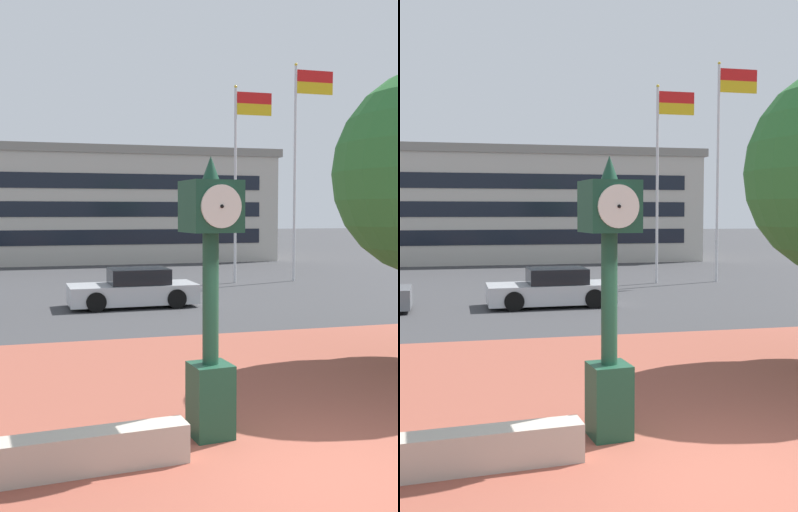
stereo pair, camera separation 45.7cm
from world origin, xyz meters
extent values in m
plane|color=#38383A|center=(0.00, 0.00, 0.00)|extent=(200.00, 200.00, 0.00)
cube|color=brown|center=(0.00, 2.21, 0.00)|extent=(44.00, 12.43, 0.01)
cube|color=#ADA393|center=(-3.12, 0.81, 0.25)|extent=(3.22, 0.67, 0.50)
cube|color=#19422D|center=(-1.01, 1.56, 0.52)|extent=(0.61, 0.61, 1.05)
cylinder|color=#19422D|center=(-1.01, 1.56, 1.97)|extent=(0.23, 0.23, 1.84)
cube|color=#19422D|center=(-1.01, 1.56, 3.24)|extent=(0.78, 0.78, 0.71)
cylinder|color=silver|center=(-1.05, 1.93, 3.24)|extent=(0.58, 0.09, 0.58)
sphere|color=black|center=(-1.06, 1.95, 3.24)|extent=(0.05, 0.05, 0.05)
cylinder|color=silver|center=(-0.97, 1.19, 3.24)|extent=(0.58, 0.09, 0.58)
sphere|color=black|center=(-0.97, 1.17, 3.24)|extent=(0.05, 0.05, 0.05)
cone|color=#19422D|center=(-1.01, 1.56, 3.77)|extent=(0.25, 0.25, 0.34)
cube|color=#B7BABF|center=(-0.26, 13.55, 0.44)|extent=(4.28, 1.89, 0.64)
cube|color=black|center=(-0.04, 13.55, 1.00)|extent=(1.99, 1.58, 0.56)
cylinder|color=black|center=(-1.55, 12.69, 0.32)|extent=(0.65, 0.24, 0.64)
cylinder|color=black|center=(-1.59, 14.34, 0.32)|extent=(0.65, 0.24, 0.64)
cylinder|color=black|center=(1.08, 12.76, 0.32)|extent=(0.65, 0.24, 0.64)
cylinder|color=black|center=(1.04, 14.41, 0.32)|extent=(0.65, 0.24, 0.64)
cylinder|color=silver|center=(5.22, 19.10, 4.29)|extent=(0.12, 0.12, 8.59)
sphere|color=gold|center=(5.22, 19.10, 8.65)|extent=(0.14, 0.14, 0.14)
cube|color=red|center=(6.09, 19.10, 8.19)|extent=(1.62, 0.02, 0.50)
cube|color=gold|center=(6.09, 19.10, 7.69)|extent=(1.62, 0.02, 0.50)
cylinder|color=silver|center=(8.07, 19.10, 4.86)|extent=(0.12, 0.12, 9.71)
sphere|color=gold|center=(8.07, 19.10, 9.77)|extent=(0.14, 0.14, 0.14)
cube|color=red|center=(9.01, 19.10, 9.30)|extent=(1.77, 0.02, 0.53)
cube|color=gold|center=(9.01, 19.10, 8.77)|extent=(1.77, 0.02, 0.53)
cube|color=#B2ADA3|center=(-1.26, 34.73, 3.33)|extent=(25.83, 10.09, 6.66)
cube|color=gray|center=(-1.26, 34.73, 6.91)|extent=(26.34, 10.29, 0.50)
cube|color=black|center=(-1.26, 29.66, 1.66)|extent=(23.24, 0.04, 0.90)
cube|color=black|center=(-1.26, 29.66, 3.33)|extent=(23.24, 0.04, 0.90)
cube|color=black|center=(-1.26, 29.66, 4.99)|extent=(23.24, 0.04, 0.90)
camera|label=1|loc=(-3.34, -6.43, 3.17)|focal=42.37mm
camera|label=2|loc=(-2.89, -6.54, 3.17)|focal=42.37mm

